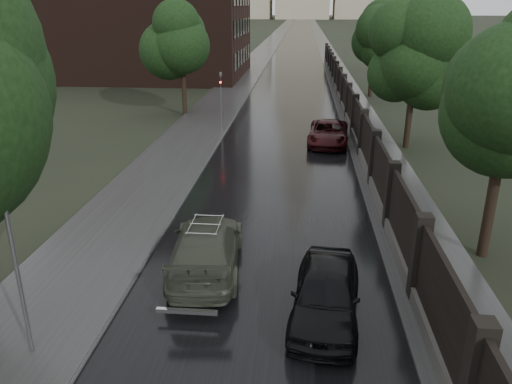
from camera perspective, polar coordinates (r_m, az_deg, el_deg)
name	(u,v)px	position (r m, az deg, el deg)	size (l,w,h in m)	color
road	(301,27)	(198.31, 5.13, 18.27)	(8.00, 420.00, 0.02)	black
sidewalk_left	(285,27)	(198.42, 3.31, 18.34)	(4.00, 420.00, 0.16)	#2D2D2D
verge_right	(315,27)	(198.35, 6.80, 18.22)	(3.00, 420.00, 0.08)	#2D2D2D
fence_right	(346,100)	(40.94, 10.24, 10.27)	(0.45, 75.72, 2.70)	#383533
tree_left_far	(182,46)	(39.30, -8.49, 16.17)	(4.25, 4.25, 7.39)	black
tree_right_a	(507,115)	(17.68, 26.74, 7.90)	(4.08, 4.08, 7.01)	black
tree_right_b	(415,64)	(30.99, 17.68, 13.74)	(4.08, 4.08, 7.01)	black
tree_right_c	(374,42)	(48.67, 13.33, 16.35)	(4.08, 4.08, 7.01)	black
lamp_post	(15,261)	(12.85, -25.83, -7.07)	(0.25, 0.12, 5.11)	#59595E
traffic_light	(221,96)	(34.06, -4.01, 10.84)	(0.16, 0.32, 4.00)	#59595E
volga_sedan	(206,248)	(16.38, -5.71, -6.34)	(2.21, 5.44, 1.58)	#3D4134
car_right_near	(326,293)	(14.09, 7.98, -11.39)	(1.82, 4.52, 1.54)	black
car_right_far	(328,133)	(31.41, 8.26, 6.69)	(2.37, 5.13, 1.43)	black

